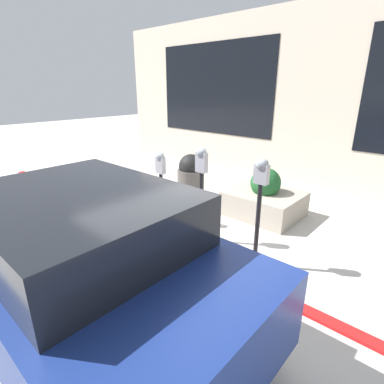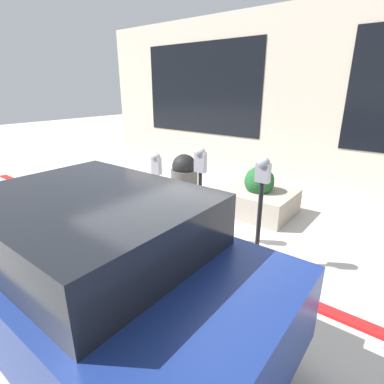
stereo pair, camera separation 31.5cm
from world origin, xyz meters
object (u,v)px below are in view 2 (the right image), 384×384
(parking_meter_second, at_px, (200,174))
(planter_box, at_px, (258,197))
(parking_meter_middle, at_px, (157,174))
(parked_car_front, at_px, (88,262))
(trash_bin, at_px, (184,180))
(parking_meter_nearest, at_px, (262,189))

(parking_meter_second, xyz_separation_m, planter_box, (-0.23, -1.65, -0.83))
(parking_meter_middle, height_order, parked_car_front, parked_car_front)
(planter_box, bearing_deg, parking_meter_middle, 52.33)
(parking_meter_middle, distance_m, parked_car_front, 2.63)
(planter_box, distance_m, trash_bin, 1.59)
(parking_meter_nearest, distance_m, parking_meter_second, 1.05)
(parking_meter_nearest, bearing_deg, parked_car_front, 70.73)
(parking_meter_nearest, xyz_separation_m, trash_bin, (2.30, -1.15, -0.60))
(parking_meter_middle, bearing_deg, parking_meter_second, 177.08)
(parked_car_front, bearing_deg, trash_bin, -65.77)
(parking_meter_nearest, height_order, parking_meter_middle, parking_meter_nearest)
(parking_meter_second, distance_m, parked_car_front, 2.28)
(planter_box, relative_size, parked_car_front, 0.34)
(parking_meter_second, xyz_separation_m, parked_car_front, (-0.28, 2.23, -0.35))
(parking_meter_nearest, bearing_deg, trash_bin, -26.53)
(planter_box, xyz_separation_m, trash_bin, (1.48, 0.54, 0.22))
(parking_meter_middle, height_order, trash_bin, parking_meter_middle)
(parking_meter_nearest, relative_size, parking_meter_second, 1.00)
(parking_meter_second, distance_m, parking_meter_middle, 1.03)
(parking_meter_second, xyz_separation_m, trash_bin, (1.25, -1.12, -0.61))
(planter_box, relative_size, trash_bin, 1.24)
(planter_box, height_order, trash_bin, trash_bin)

